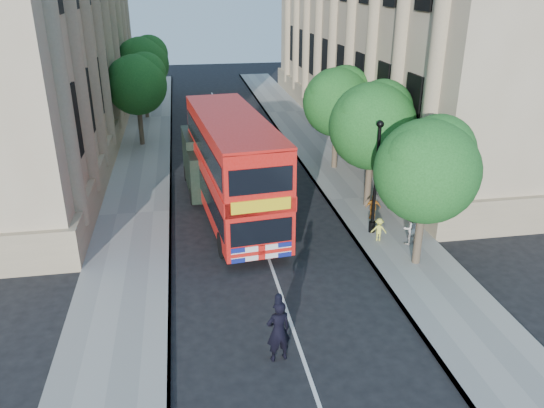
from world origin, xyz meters
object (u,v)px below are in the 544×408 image
police_constable (278,331)px  lamp_post (376,182)px  box_van (207,164)px  woman_pedestrian (410,228)px  double_decker_bus (233,165)px

police_constable → lamp_post: bearing=-138.1°
lamp_post → box_van: bearing=136.4°
box_van → woman_pedestrian: (8.19, -8.06, -0.66)m
lamp_post → double_decker_bus: (-5.97, 2.82, 0.19)m
woman_pedestrian → lamp_post: bearing=-63.2°
double_decker_bus → police_constable: (0.21, -10.59, -1.67)m
box_van → police_constable: box_van is taller
double_decker_bus → woman_pedestrian: bearing=-36.2°
lamp_post → woman_pedestrian: 2.47m
box_van → woman_pedestrian: 11.51m
double_decker_bus → box_van: double_decker_bus is taller
box_van → lamp_post: bearing=-47.1°
lamp_post → police_constable: bearing=-126.5°
lamp_post → woman_pedestrian: bearing=-49.5°
police_constable → double_decker_bus: bearing=-100.4°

